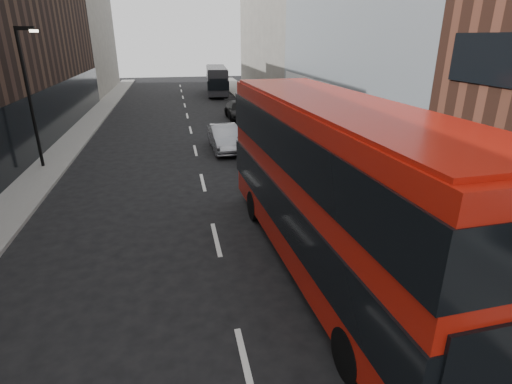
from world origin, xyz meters
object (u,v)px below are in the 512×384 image
grey_bus (217,80)px  car_c (240,111)px  red_bus (333,182)px  car_b (225,138)px  street_lamp (29,89)px  car_a (250,147)px

grey_bus → car_c: (0.15, -16.25, -1.00)m
red_bus → car_b: 14.56m
street_lamp → red_bus: street_lamp is taller
grey_bus → car_a: (-1.22, -28.02, -1.09)m
car_b → car_c: bearing=73.0°
red_bus → grey_bus: red_bus is taller
street_lamp → car_b: bearing=10.2°
red_bus → grey_bus: (1.09, 40.16, -1.08)m
grey_bus → street_lamp: bearing=-110.1°
street_lamp → grey_bus: street_lamp is taller
grey_bus → car_b: 25.94m
grey_bus → car_b: (-2.39, -25.81, -0.98)m
red_bus → grey_bus: 40.19m
red_bus → grey_bus: bearing=85.6°
car_b → car_a: bearing=-64.3°
car_a → car_c: size_ratio=0.75×
grey_bus → car_a: grey_bus is taller
street_lamp → car_a: street_lamp is taller
car_b → car_c: (2.54, 9.56, -0.02)m
street_lamp → car_a: 11.78m
car_a → car_c: 11.85m
street_lamp → red_bus: 16.98m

